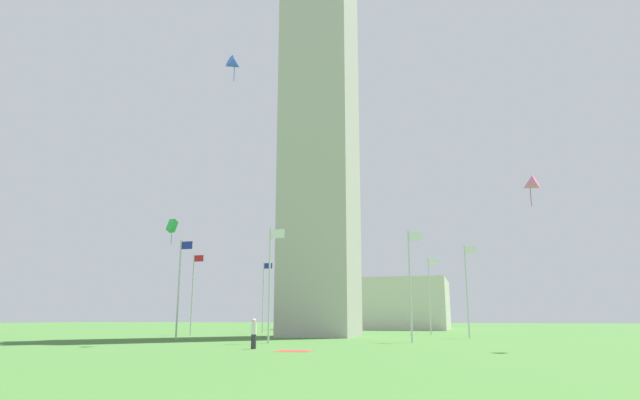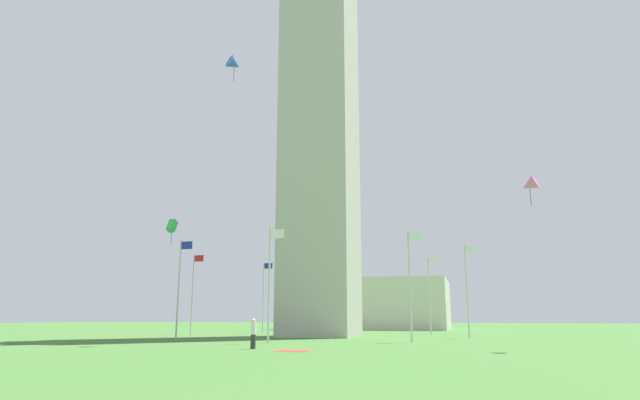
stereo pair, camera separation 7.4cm
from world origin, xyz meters
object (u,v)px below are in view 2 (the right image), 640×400
Objects in this scene: picnic_blanket_near_first_person at (293,351)px; obelisk_monument at (320,37)px; flagpole_s at (193,290)px; kite_green_box at (172,226)px; flagpole_nw at (411,280)px; flagpole_se at (264,294)px; kite_blue_delta at (234,64)px; kite_pink_delta at (529,185)px; flagpole_n at (467,286)px; distant_building at (372,305)px; flagpole_ne at (430,292)px; flagpole_sw at (179,284)px; flagpole_w at (270,279)px; person_white_shirt at (253,334)px; flagpole_e at (351,294)px.

obelisk_monument is at bearing 101.76° from picnic_blanket_near_first_person.
flagpole_s is 3.82× the size of kite_green_box.
flagpole_se is at bearing 135.00° from flagpole_nw.
kite_pink_delta is at bearing -7.71° from kite_blue_delta.
flagpole_nw is (-3.91, -9.43, 0.00)m from flagpole_n.
distant_building is (8.70, 44.04, -5.52)m from kite_green_box.
flagpole_ne is 27.89m from kite_pink_delta.
flagpole_se reaches higher than distant_building.
flagpole_se is 29.47m from kite_blue_delta.
flagpole_sw reaches higher than distant_building.
kite_green_box is at bearing -134.65° from flagpole_ne.
flagpole_s is 24.04m from kite_blue_delta.
flagpole_ne is at bearing -0.00° from flagpole_se.
flagpole_nw is (-0.00, -18.86, 0.00)m from flagpole_ne.
flagpole_ne is 1.00× the size of flagpole_sw.
flagpole_sw is at bearing 139.91° from picnic_blanket_near_first_person.
kite_pink_delta is (17.24, -3.57, 4.82)m from flagpole_w.
kite_blue_delta is at bearing 136.90° from picnic_blanket_near_first_person.
obelisk_monument reaches higher than person_white_shirt.
flagpole_ne is at bearing 22.50° from flagpole_s.
flagpole_n reaches higher than picnic_blanket_near_first_person.
kite_green_box is at bearing -177.71° from flagpole_nw.
flagpole_sw reaches higher than picnic_blanket_near_first_person.
person_white_shirt is 0.82× the size of kite_blue_delta.
flagpole_sw is at bearing -112.50° from flagpole_e.
flagpole_se is (-18.86, 0.00, 0.00)m from flagpole_ne.
flagpole_s is at bearing -112.50° from flagpole_se.
obelisk_monument is 7.55× the size of flagpole_se.
flagpole_e is 10.20m from flagpole_se.
distant_building is at bearing 92.04° from obelisk_monument.
flagpole_n reaches higher than person_white_shirt.
flagpole_sw is at bearing 157.50° from flagpole_w.
person_white_shirt is at bearing -43.42° from flagpole_sw.
flagpole_s is at bearing 112.50° from flagpole_sw.
picnic_blanket_near_first_person is (5.58, -54.83, -3.64)m from distant_building.
kite_pink_delta is (7.81, -7.48, 4.82)m from flagpole_nw.
person_white_shirt is (1.50, -6.44, -3.58)m from flagpole_w.
flagpole_e reaches higher than person_white_shirt.
distant_building is (12.07, 33.84, -0.77)m from flagpole_s.
flagpole_s is at bearing -135.00° from flagpole_e.
kite_green_box reaches higher than flagpole_s.
kite_blue_delta is (6.98, -3.97, 11.69)m from kite_green_box.
flagpole_s is 35.93m from distant_building.
flagpole_sw is 4.79× the size of person_white_shirt.
person_white_shirt is (1.56, -19.77, -29.59)m from obelisk_monument.
flagpole_n and flagpole_s have the same top height.
kite_blue_delta is at bearing -164.34° from flagpole_w.
kite_blue_delta is (-12.41, -4.74, 16.44)m from flagpole_nw.
flagpole_n is 24.64m from flagpole_se.
flagpole_w is at bearing -45.00° from flagpole_s.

